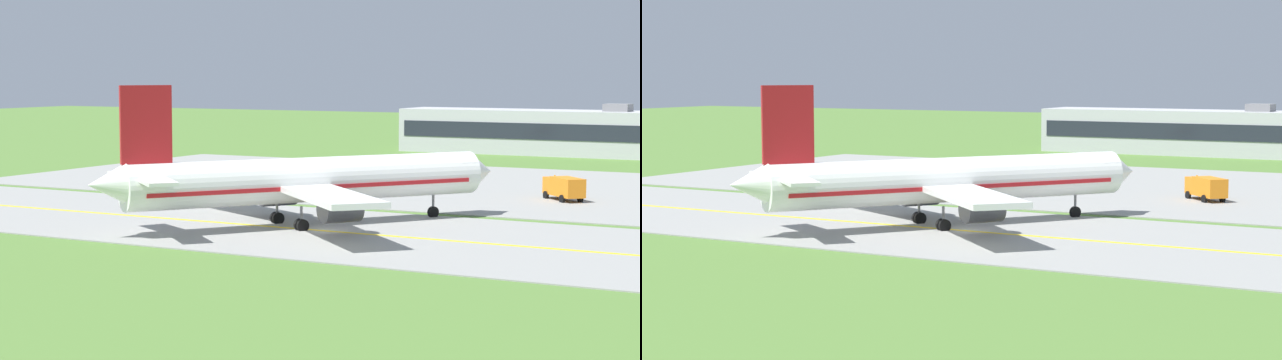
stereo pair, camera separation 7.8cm
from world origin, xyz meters
TOP-DOWN VIEW (x-y plane):
  - ground_plane at (0.00, 0.00)m, footprint 500.00×500.00m
  - taxiway_strip at (0.00, 0.00)m, footprint 240.00×28.00m
  - apron_pad at (10.00, 42.00)m, footprint 140.00×52.00m
  - taxiway_centreline at (0.00, 0.00)m, footprint 220.00×0.60m
  - airplane_lead at (-3.11, 2.00)m, footprint 28.80×34.39m
  - service_truck_catering at (11.56, 32.19)m, footprint 5.63×5.75m
  - service_truck_pushback at (-24.93, 42.63)m, footprint 4.29×6.70m
  - terminal_building at (-9.04, 96.17)m, footprint 51.62×10.64m

SIDE VIEW (x-z plane):
  - ground_plane at x=0.00m, z-range 0.00..0.00m
  - taxiway_strip at x=0.00m, z-range 0.00..0.10m
  - apron_pad at x=10.00m, z-range 0.00..0.10m
  - taxiway_centreline at x=0.00m, z-range 0.10..0.11m
  - service_truck_pushback at x=-24.93m, z-range -0.11..2.48m
  - service_truck_catering at x=11.56m, z-range 0.23..2.83m
  - terminal_building at x=-9.04m, z-range -0.58..7.94m
  - airplane_lead at x=-3.11m, z-range -2.22..10.48m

